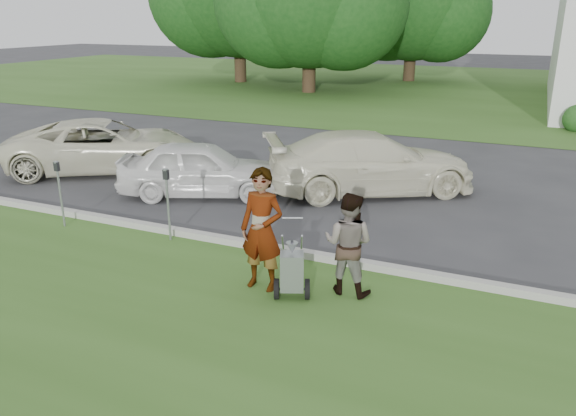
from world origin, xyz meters
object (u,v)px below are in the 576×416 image
Objects in this scene: person_right at (348,244)px; car_b at (201,169)px; person_left at (262,231)px; striping_cart at (292,273)px; car_c at (370,163)px; parking_meter_near at (168,196)px; tree_back at (413,6)px; parking_meter_far at (59,186)px; car_a at (104,146)px.

person_right is 5.98m from car_b.
person_left is 5.27m from car_b.
car_c reaches higher than striping_cart.
striping_cart is 3.39m from parking_meter_near.
tree_back reaches higher than parking_meter_far.
parking_meter_far is 0.36× the size of car_b.
parking_meter_far is (-0.79, -29.97, -3.84)m from tree_back.
tree_back reaches higher than person_right.
car_c is at bearing 90.42° from person_left.
parking_meter_far is at bearing 100.80° from car_c.
car_a is at bearing 53.71° from car_b.
car_b is at bearing 64.31° from parking_meter_far.
person_right reaches higher than parking_meter_far.
person_right reaches higher than car_b.
tree_back reaches higher than parking_meter_near.
car_a is (-4.73, 3.66, -0.20)m from parking_meter_near.
person_left reaches higher than car_b.
car_b is 0.76× the size of car_c.
tree_back is 31.15m from person_right.
striping_cart is at bearing -154.01° from car_a.
parking_meter_far is 3.38m from car_b.
car_a is 1.01× the size of car_c.
parking_meter_near is 5.98m from car_a.
car_c is (2.70, 4.70, -0.17)m from parking_meter_near.
car_c is at bearing -114.19° from car_a.
car_a is at bearing 119.87° from parking_meter_far.
parking_meter_near is (-3.13, 1.22, 0.48)m from striping_cart.
car_b is (1.46, 3.04, -0.22)m from parking_meter_far.
tree_back is 1.85× the size of car_a.
parking_meter_near is 0.37× the size of car_b.
person_right is at bearing 159.15° from car_c.
striping_cart is 5.94m from car_c.
parking_meter_near reaches higher than parking_meter_far.
person_right reaches higher than car_c.
car_a is (-7.85, 4.88, 0.28)m from striping_cart.
parking_meter_far reaches higher than striping_cart.
tree_back is 27.24m from car_b.
tree_back is at bearing -38.81° from car_a.
car_c is at bearing 60.16° from parking_meter_near.
car_c is (3.71, 1.91, 0.08)m from car_b.
tree_back is at bearing -21.62° from car_b.
parking_meter_far is 0.27× the size of car_a.
car_a is (-7.28, 4.74, -0.27)m from person_left.
parking_meter_far is at bearing -174.05° from parking_meter_near.
parking_meter_near reaches higher than car_a.
person_left is 0.39× the size of car_c.
car_a is at bearing -24.59° from person_right.
tree_back is 30.23m from parking_meter_far.
striping_cart is at bearing 151.19° from car_c.
car_b is (-1.01, 2.79, -0.25)m from parking_meter_near.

